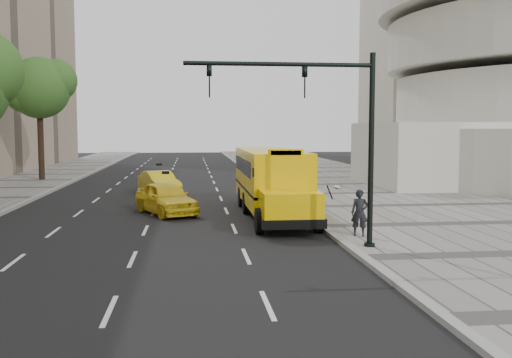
{
  "coord_description": "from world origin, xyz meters",
  "views": [
    {
      "loc": [
        0.81,
        -27.48,
        3.98
      ],
      "look_at": [
        3.5,
        -4.0,
        1.9
      ],
      "focal_mm": 40.0,
      "sensor_mm": 36.0,
      "label": 1
    }
  ],
  "objects": [
    {
      "name": "ground",
      "position": [
        0.0,
        0.0,
        0.0
      ],
      "size": [
        140.0,
        140.0,
        0.0
      ],
      "primitive_type": "plane",
      "color": "black",
      "rests_on": "ground"
    },
    {
      "name": "traffic_signal",
      "position": [
        5.19,
        -9.63,
        4.09
      ],
      "size": [
        6.18,
        0.36,
        6.4
      ],
      "color": "black",
      "rests_on": "ground"
    },
    {
      "name": "school_bus",
      "position": [
        4.5,
        -1.37,
        1.76
      ],
      "size": [
        2.96,
        11.56,
        3.19
      ],
      "color": "#F1BE02",
      "rests_on": "ground"
    },
    {
      "name": "curb_museum",
      "position": [
        6.0,
        0.0,
        0.07
      ],
      "size": [
        0.3,
        140.0,
        0.15
      ],
      "primitive_type": "cube",
      "color": "gray",
      "rests_on": "ground"
    },
    {
      "name": "tree_c",
      "position": [
        -10.41,
        17.4,
        7.09
      ],
      "size": [
        5.18,
        4.6,
        9.36
      ],
      "color": "black",
      "rests_on": "ground"
    },
    {
      "name": "pedestrian",
      "position": [
        6.8,
        -7.84,
        0.99
      ],
      "size": [
        0.71,
        0.58,
        1.68
      ],
      "primitive_type": "imported",
      "rotation": [
        0.0,
        0.0,
        -0.34
      ],
      "color": "black",
      "rests_on": "sidewalk_museum"
    },
    {
      "name": "taxi_far",
      "position": [
        -1.1,
        7.29,
        0.72
      ],
      "size": [
        2.94,
        4.6,
        1.43
      ],
      "primitive_type": "imported",
      "rotation": [
        0.0,
        0.0,
        0.36
      ],
      "color": "yellow",
      "rests_on": "ground"
    },
    {
      "name": "sidewalk_museum",
      "position": [
        12.0,
        0.0,
        0.07
      ],
      "size": [
        12.0,
        140.0,
        0.15
      ],
      "primitive_type": "cube",
      "color": "gray",
      "rests_on": "ground"
    },
    {
      "name": "taxi_near",
      "position": [
        -0.37,
        -0.73,
        0.76
      ],
      "size": [
        3.47,
        4.78,
        1.51
      ],
      "primitive_type": "imported",
      "rotation": [
        0.0,
        0.0,
        0.43
      ],
      "color": "yellow",
      "rests_on": "ground"
    },
    {
      "name": "curb_far",
      "position": [
        -8.0,
        0.0,
        0.07
      ],
      "size": [
        0.3,
        140.0,
        0.15
      ],
      "primitive_type": "cube",
      "color": "gray",
      "rests_on": "ground"
    }
  ]
}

